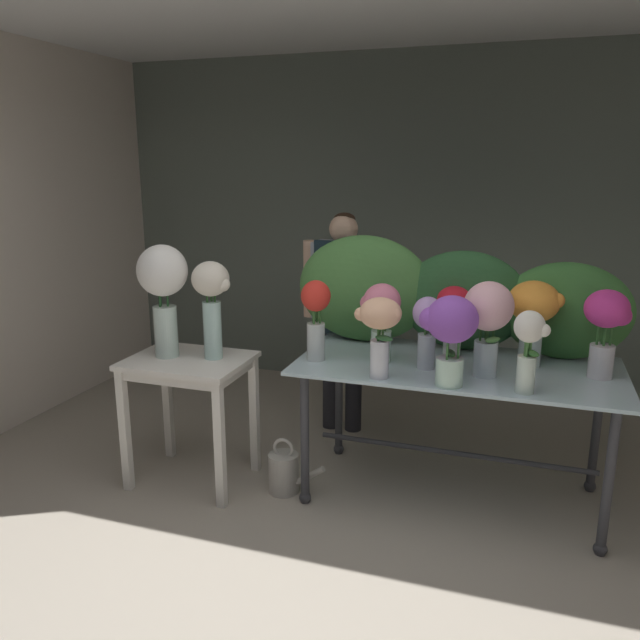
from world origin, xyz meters
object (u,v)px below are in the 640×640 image
Objects in this scene: vase_cream_lisianthus_tall at (212,299)px; watering_can at (284,472)px; florist at (343,300)px; vase_magenta_tulips at (606,324)px; side_table_white at (189,377)px; vase_white_roses_tall at (163,285)px; vase_blush_carnations at (489,317)px; vase_ivory_stock at (529,346)px; vase_violet_snapdragons at (450,329)px; vase_rosy_anemones at (381,313)px; display_table_glass at (456,387)px; vase_scarlet_dahlias at (316,315)px; vase_peach_roses at (380,325)px; vase_lilac_hydrangea at (428,327)px; vase_sunset_freesia at (534,311)px; vase_crimson_peonies at (453,313)px.

vase_cream_lisianthus_tall reaches higher than watering_can.
vase_magenta_tulips is at bearing -23.61° from florist.
side_table_white is 1.17× the size of vase_white_roses_tall.
florist is 3.12× the size of vase_blush_carnations.
florist is at bearing 139.39° from vase_ivory_stock.
side_table_white is 0.57m from vase_white_roses_tall.
vase_violet_snapdragons is at bearing -4.75° from vase_cream_lisianthus_tall.
vase_magenta_tulips is at bearing 7.38° from vase_white_roses_tall.
vase_cream_lisianthus_tall reaches higher than side_table_white.
vase_cream_lisianthus_tall is (-0.97, -0.16, 0.05)m from vase_rosy_anemones.
vase_rosy_anemones reaches higher than vase_ivory_stock.
vase_violet_snapdragons reaches higher than watering_can.
florist is at bearing 140.35° from display_table_glass.
vase_scarlet_dahlias is at bearing 171.39° from vase_ivory_stock.
vase_blush_carnations reaches higher than display_table_glass.
vase_cream_lisianthus_tall is at bearing 173.59° from vase_peach_roses.
vase_scarlet_dahlias is at bearing 155.92° from vase_peach_roses.
vase_white_roses_tall is (-2.06, 0.05, 0.16)m from vase_ivory_stock.
vase_rosy_anemones is 0.84m from vase_ivory_stock.
vase_rosy_anemones is (1.12, 0.22, 0.43)m from side_table_white.
vase_lilac_hydrangea is 0.86× the size of vase_violet_snapdragons.
display_table_glass is 3.83× the size of vase_violet_snapdragons.
vase_magenta_tulips is at bearing 1.84° from display_table_glass.
vase_sunset_freesia is at bearing 11.74° from side_table_white.
display_table_glass is 4.29× the size of vase_ivory_stock.
vase_cream_lisianthus_tall is (0.29, 0.05, -0.07)m from vase_white_roses_tall.
display_table_glass is at bearing 36.01° from vase_lilac_hydrangea.
vase_ivory_stock is at bearing -3.37° from vase_cream_lisianthus_tall.
display_table_glass is 1.49m from vase_cream_lisianthus_tall.
vase_white_roses_tall is at bearing -170.21° from display_table_glass.
vase_peach_roses is (0.42, -0.19, 0.02)m from vase_scarlet_dahlias.
side_table_white is 1.83× the size of vase_peach_roses.
vase_rosy_anemones is at bearing -60.37° from florist.
vase_sunset_freesia is 1.07× the size of vase_rosy_anemones.
vase_magenta_tulips is 0.70× the size of vase_white_roses_tall.
vase_ivory_stock is 0.89× the size of vase_violet_snapdragons.
florist is 1.03m from vase_crimson_peonies.
vase_rosy_anemones is at bearing 9.60° from vase_cream_lisianthus_tall.
vase_cream_lisianthus_tall is at bearing -117.52° from florist.
vase_violet_snapdragons reaches higher than display_table_glass.
vase_crimson_peonies is at bearing 130.49° from vase_ivory_stock.
vase_crimson_peonies is at bearing 23.76° from vase_scarlet_dahlias.
vase_white_roses_tall is (-2.43, -0.31, 0.11)m from vase_magenta_tulips.
vase_crimson_peonies is (-0.05, 0.15, 0.39)m from display_table_glass.
vase_lilac_hydrangea is 1.25m from vase_cream_lisianthus_tall.
vase_rosy_anemones reaches higher than side_table_white.
vase_magenta_tulips is 1.09× the size of vase_peach_roses.
vase_blush_carnations is 0.88× the size of vase_cream_lisianthus_tall.
vase_blush_carnations is at bearing -6.62° from vase_rosy_anemones.
display_table_glass is at bearing 15.26° from watering_can.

